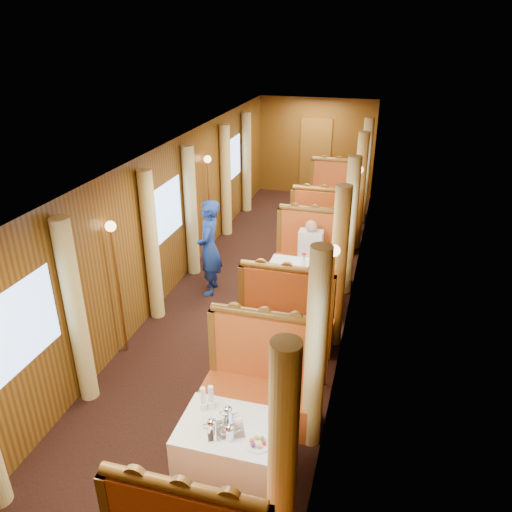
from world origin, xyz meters
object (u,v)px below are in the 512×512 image
at_px(teapot_back, 228,415).
at_px(rose_vase_mid, 304,257).
at_px(teapot_left, 212,428).
at_px(rose_vase_far, 330,190).
at_px(table_near, 234,456).
at_px(table_mid, 301,288).
at_px(steward, 209,248).
at_px(tea_tray, 225,430).
at_px(teapot_right, 230,433).
at_px(passenger, 310,247).
at_px(banquette_mid_aft, 311,259).
at_px(banquette_far_fwd, 323,229).
at_px(banquette_near_aft, 261,386).
at_px(table_far, 330,214).
at_px(banquette_far_aft, 336,198).
at_px(fruit_plate, 258,443).
at_px(banquette_mid_fwd, 287,319).

bearing_deg(teapot_back, rose_vase_mid, 74.57).
xyz_separation_m(teapot_left, rose_vase_far, (0.14, 7.10, 0.11)).
bearing_deg(table_near, table_mid, 90.00).
distance_m(teapot_back, steward, 3.89).
bearing_deg(tea_tray, rose_vase_far, 89.70).
distance_m(teapot_right, passenger, 4.45).
xyz_separation_m(banquette_mid_aft, banquette_far_fwd, (0.00, 1.47, 0.00)).
bearing_deg(steward, rose_vase_mid, 73.83).
bearing_deg(banquette_near_aft, teapot_back, -94.83).
height_order(table_near, tea_tray, tea_tray).
relative_size(rose_vase_far, passenger, 0.47).
bearing_deg(passenger, tea_tray, -90.79).
xyz_separation_m(banquette_mid_aft, tea_tray, (-0.06, -4.58, 0.33)).
xyz_separation_m(teapot_right, rose_vase_mid, (0.02, 3.65, 0.12)).
relative_size(table_far, tea_tray, 3.09).
xyz_separation_m(banquette_far_aft, steward, (-1.58, -4.35, 0.40)).
relative_size(tea_tray, fruit_plate, 1.49).
relative_size(banquette_mid_fwd, banquette_far_fwd, 1.00).
xyz_separation_m(table_near, steward, (-1.58, 3.66, 0.45)).
bearing_deg(teapot_right, banquette_far_fwd, 73.74).
xyz_separation_m(rose_vase_mid, steward, (-1.61, 0.16, -0.11)).
bearing_deg(teapot_back, banquette_mid_aft, 75.41).
xyz_separation_m(banquette_near_aft, tea_tray, (-0.06, -1.08, 0.33)).
relative_size(table_mid, rose_vase_far, 2.92).
bearing_deg(fruit_plate, table_mid, 94.32).
distance_m(table_near, banquette_far_fwd, 5.99).
bearing_deg(banquette_mid_aft, steward, -151.62).
distance_m(banquette_mid_fwd, rose_vase_far, 4.51).
height_order(banquette_mid_fwd, banquette_mid_aft, same).
height_order(table_mid, passenger, passenger).
distance_m(tea_tray, teapot_back, 0.15).
height_order(banquette_mid_fwd, rose_vase_mid, banquette_mid_fwd).
relative_size(banquette_far_fwd, banquette_far_aft, 1.00).
bearing_deg(table_mid, banquette_near_aft, -90.00).
bearing_deg(teapot_right, banquette_far_aft, 73.71).
xyz_separation_m(table_near, banquette_far_fwd, (0.00, 5.99, 0.05)).
relative_size(banquette_near_aft, fruit_plate, 5.86).
relative_size(banquette_mid_fwd, steward, 0.82).
distance_m(teapot_left, rose_vase_far, 7.10).
xyz_separation_m(banquette_mid_aft, teapot_right, (0.01, -4.66, 0.39)).
xyz_separation_m(banquette_mid_aft, passenger, (-0.00, -0.21, 0.32)).
bearing_deg(table_mid, banquette_far_fwd, 90.00).
relative_size(table_far, steward, 0.64).
bearing_deg(table_far, table_near, -90.00).
bearing_deg(banquette_far_aft, table_far, -90.00).
height_order(teapot_left, steward, steward).
relative_size(banquette_far_aft, teapot_right, 8.73).
height_order(teapot_back, rose_vase_far, rose_vase_far).
xyz_separation_m(banquette_mid_aft, teapot_left, (-0.17, -4.64, 0.39)).
relative_size(banquette_mid_fwd, banquette_mid_aft, 1.00).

